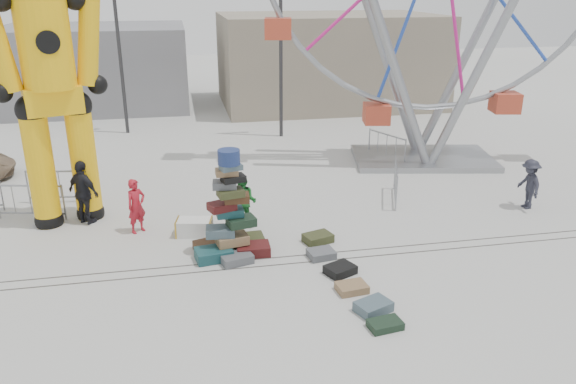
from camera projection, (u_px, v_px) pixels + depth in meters
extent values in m
plane|color=#9E9E99|center=(256.00, 279.00, 13.41)|extent=(90.00, 90.00, 0.00)
cube|color=#47443F|center=(253.00, 267.00, 13.96)|extent=(40.00, 0.04, 0.01)
cube|color=#47443F|center=(251.00, 260.00, 14.33)|extent=(40.00, 0.04, 0.01)
cube|color=gray|center=(327.00, 60.00, 32.17)|extent=(12.00, 8.00, 5.00)
cube|color=gray|center=(96.00, 66.00, 31.77)|extent=(10.00, 8.00, 4.40)
cylinder|color=#2D2D30|center=(281.00, 47.00, 24.49)|extent=(0.16, 0.16, 8.00)
cylinder|color=#2D2D30|center=(119.00, 46.00, 25.07)|extent=(0.16, 0.16, 8.00)
cube|color=#19484D|center=(214.00, 254.00, 14.30)|extent=(1.00, 0.77, 0.30)
cube|color=#4D1414|center=(253.00, 249.00, 14.59)|extent=(0.88, 0.63, 0.28)
cube|color=#482C17|center=(210.00, 245.00, 14.82)|extent=(0.93, 0.77, 0.25)
cube|color=#393E1F|center=(248.00, 240.00, 15.10)|extent=(0.85, 0.60, 0.28)
cube|color=#5A5D62|center=(237.00, 259.00, 14.15)|extent=(0.89, 0.71, 0.23)
cube|color=black|center=(228.00, 239.00, 15.17)|extent=(0.76, 0.52, 0.25)
cube|color=#8E6C48|center=(232.00, 239.00, 14.50)|extent=(0.89, 0.69, 0.25)
cube|color=#485D67|center=(220.00, 231.00, 14.37)|extent=(0.78, 0.57, 0.23)
cube|color=#192E1F|center=(241.00, 222.00, 14.39)|extent=(0.80, 0.63, 0.23)
cube|color=#19484D|center=(230.00, 212.00, 14.41)|extent=(0.71, 0.49, 0.21)
cube|color=#4D1414|center=(222.00, 206.00, 14.23)|extent=(0.78, 0.66, 0.21)
cube|color=#482C17|center=(237.00, 198.00, 14.21)|extent=(0.65, 0.47, 0.21)
cube|color=#393E1F|center=(231.00, 193.00, 14.00)|extent=(0.72, 0.56, 0.18)
cube|color=#5A5D62|center=(225.00, 185.00, 14.03)|extent=(0.64, 0.47, 0.18)
cube|color=black|center=(233.00, 178.00, 13.95)|extent=(0.65, 0.52, 0.16)
cube|color=#8E6C48|center=(227.00, 172.00, 13.90)|extent=(0.56, 0.38, 0.16)
cube|color=#485D67|center=(231.00, 167.00, 13.79)|extent=(0.60, 0.48, 0.14)
cylinder|color=navy|center=(229.00, 157.00, 13.72)|extent=(0.55, 0.55, 0.37)
sphere|color=black|center=(49.00, 220.00, 16.35)|extent=(0.81, 0.81, 0.81)
cylinder|color=yellow|center=(41.00, 169.00, 15.81)|extent=(0.75, 0.75, 3.41)
sphere|color=black|center=(31.00, 110.00, 15.21)|extent=(0.85, 0.85, 0.85)
sphere|color=black|center=(91.00, 212.00, 16.89)|extent=(0.81, 0.81, 0.81)
cylinder|color=yellow|center=(84.00, 163.00, 16.35)|extent=(0.75, 0.75, 3.41)
sphere|color=black|center=(76.00, 105.00, 15.75)|extent=(0.85, 0.85, 0.85)
cube|color=yellow|center=(53.00, 100.00, 15.40)|extent=(1.68, 1.28, 0.75)
cylinder|color=yellow|center=(44.00, 40.00, 14.84)|extent=(1.38, 1.38, 2.56)
sphere|color=black|center=(2.00, 92.00, 14.73)|extent=(0.55, 0.55, 0.55)
cylinder|color=yellow|center=(88.00, 42.00, 15.40)|extent=(1.00, 0.80, 2.40)
sphere|color=black|center=(98.00, 85.00, 15.86)|extent=(0.55, 0.55, 0.55)
cube|color=gray|center=(423.00, 158.00, 22.26)|extent=(5.88, 4.18, 0.21)
cylinder|color=gray|center=(390.00, 53.00, 19.89)|extent=(3.73, 1.03, 8.71)
cylinder|color=gray|center=(487.00, 53.00, 19.89)|extent=(3.73, 1.03, 8.71)
cylinder|color=gray|center=(382.00, 47.00, 21.70)|extent=(3.73, 1.03, 8.71)
cylinder|color=gray|center=(470.00, 47.00, 21.70)|extent=(3.73, 1.03, 8.71)
cube|color=#B63D27|center=(426.00, 121.00, 21.73)|extent=(1.13, 1.13, 0.75)
cube|color=silver|center=(194.00, 227.00, 15.68)|extent=(1.08, 0.75, 0.46)
cube|color=#393E1F|center=(318.00, 238.00, 15.28)|extent=(0.88, 0.74, 0.23)
cube|color=#5A5D62|center=(321.00, 254.00, 14.43)|extent=(0.73, 0.63, 0.20)
cube|color=black|center=(340.00, 270.00, 13.62)|extent=(0.85, 0.78, 0.22)
cube|color=#8E6C48|center=(352.00, 288.00, 12.85)|extent=(0.74, 0.59, 0.18)
cube|color=#485D67|center=(373.00, 307.00, 12.06)|extent=(0.89, 0.77, 0.23)
cube|color=#192E1F|center=(385.00, 325.00, 11.48)|extent=(0.74, 0.53, 0.16)
imported|color=#A61724|center=(136.00, 206.00, 15.69)|extent=(0.68, 0.65, 1.57)
imported|color=#186123|center=(244.00, 202.00, 15.96)|extent=(0.94, 0.85, 1.57)
imported|color=black|center=(84.00, 193.00, 16.21)|extent=(1.15, 1.07, 1.90)
imported|color=#22232D|center=(529.00, 184.00, 17.38)|extent=(0.63, 1.04, 1.58)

